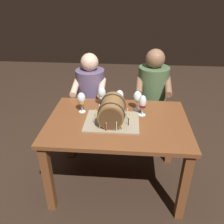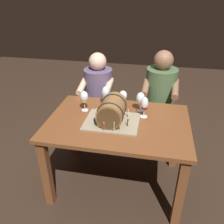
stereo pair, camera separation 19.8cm
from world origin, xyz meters
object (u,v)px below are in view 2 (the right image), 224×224
at_px(wine_glass_empty, 140,98).
at_px(wine_glass_amber, 84,97).
at_px(wine_glass_rose, 123,96).
at_px(wine_glass_white, 106,93).
at_px(barrel_cake, 112,111).
at_px(person_seated_left, 99,103).
at_px(wine_glass_red, 145,104).
at_px(dining_table, 118,132).
at_px(person_seated_right, 159,106).

relative_size(wine_glass_empty, wine_glass_amber, 0.97).
bearing_deg(wine_glass_rose, wine_glass_white, 177.66).
distance_m(barrel_cake, wine_glass_empty, 0.33).
bearing_deg(wine_glass_empty, person_seated_left, 137.26).
bearing_deg(wine_glass_red, person_seated_left, 134.22).
bearing_deg(wine_glass_red, wine_glass_amber, 178.52).
height_order(dining_table, wine_glass_amber, wine_glass_amber).
relative_size(wine_glass_red, person_seated_right, 0.16).
height_order(wine_glass_rose, person_seated_right, person_seated_right).
bearing_deg(barrel_cake, person_seated_left, 112.70).
relative_size(dining_table, person_seated_left, 1.10).
distance_m(dining_table, wine_glass_amber, 0.45).
relative_size(wine_glass_rose, person_seated_right, 0.14).
distance_m(wine_glass_empty, person_seated_left, 0.80).
xyz_separation_m(dining_table, barrel_cake, (-0.05, -0.03, 0.22)).
distance_m(dining_table, wine_glass_empty, 0.37).
distance_m(wine_glass_rose, wine_glass_red, 0.27).
distance_m(wine_glass_amber, person_seated_right, 0.96).
xyz_separation_m(barrel_cake, person_seated_left, (-0.31, 0.74, -0.32)).
distance_m(wine_glass_white, wine_glass_red, 0.42).
bearing_deg(person_seated_right, wine_glass_amber, -140.60).
bearing_deg(person_seated_left, wine_glass_white, -66.61).
bearing_deg(wine_glass_amber, wine_glass_white, 41.48).
bearing_deg(wine_glass_empty, barrel_cake, -131.46).
height_order(barrel_cake, wine_glass_empty, barrel_cake).
distance_m(dining_table, wine_glass_rose, 0.36).
height_order(wine_glass_white, person_seated_right, person_seated_right).
xyz_separation_m(wine_glass_rose, person_seated_right, (0.35, 0.43, -0.29)).
bearing_deg(wine_glass_amber, wine_glass_empty, 9.54).
relative_size(wine_glass_white, person_seated_left, 0.17).
relative_size(wine_glass_empty, wine_glass_rose, 1.13).
relative_size(dining_table, wine_glass_empty, 6.49).
bearing_deg(person_seated_right, wine_glass_white, -141.29).
height_order(person_seated_left, person_seated_right, person_seated_right).
bearing_deg(dining_table, person_seated_left, 116.74).
height_order(wine_glass_amber, wine_glass_rose, wine_glass_amber).
relative_size(wine_glass_empty, wine_glass_red, 0.97).
relative_size(wine_glass_white, wine_glass_rose, 1.15).
xyz_separation_m(wine_glass_amber, person_seated_right, (0.70, 0.58, -0.31)).
bearing_deg(wine_glass_rose, wine_glass_red, -36.54).
relative_size(wine_glass_amber, person_seated_left, 0.17).
bearing_deg(wine_glass_amber, dining_table, -21.13).
relative_size(wine_glass_rose, person_seated_left, 0.15).
distance_m(barrel_cake, person_seated_left, 0.86).
xyz_separation_m(barrel_cake, wine_glass_white, (-0.12, 0.31, 0.02)).
distance_m(wine_glass_empty, wine_glass_red, 0.11).
height_order(wine_glass_white, wine_glass_rose, wine_glass_white).
bearing_deg(wine_glass_red, wine_glass_rose, 143.46).
bearing_deg(dining_table, wine_glass_rose, 89.25).
distance_m(dining_table, person_seated_left, 0.80).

